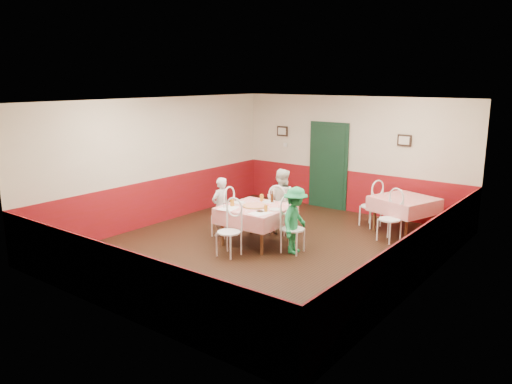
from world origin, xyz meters
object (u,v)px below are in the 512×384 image
Objects in this scene: chair_near at (229,232)px; pizza at (255,206)px; second_table at (403,215)px; diner_right at (295,220)px; chair_second_a at (371,206)px; glass_c at (262,198)px; main_table at (256,225)px; chair_second_b at (390,220)px; diner_far at (281,201)px; beer_bottle at (272,198)px; diner_left at (221,207)px; chair_right at (293,229)px; chair_far at (280,213)px; glass_b at (266,208)px; chair_left at (223,215)px; glass_a at (232,202)px; wallet at (260,211)px.

chair_near is 1.95× the size of pizza.
second_table is 0.89× the size of diner_right.
chair_second_a reaches higher than glass_c.
pizza reaches higher than main_table.
chair_second_a is at bearing 54.88° from glass_c.
diner_far reaches higher than chair_second_b.
diner_left is (-0.98, -0.45, -0.25)m from beer_bottle.
chair_right is at bearing 2.92° from pizza.
chair_far and chair_second_a have the same top height.
second_table is at bearing 58.55° from glass_b.
diner_left is at bearing 172.23° from glass_b.
chair_left is 0.17m from diner_left.
glass_c is (0.21, 0.68, -0.00)m from glass_a.
chair_second_a is at bearing 62.86° from main_table.
glass_c is (-0.17, 0.45, 0.05)m from pizza.
chair_right is 1.00× the size of chair_second_a.
chair_far is 6.09× the size of glass_a.
wallet is at bearing -38.39° from pizza.
wallet is at bearing 92.25° from chair_far.
wallet is at bearing 96.79° from diner_far.
chair_left is at bearing 152.82° from glass_a.
chair_second_b is at bearing -41.08° from chair_right.
second_table is 3.28m from wallet.
glass_b is at bearing -27.12° from main_table.
chair_right is at bearing 12.56° from glass_a.
chair_near is at bearing 82.77° from diner_far.
chair_near reaches higher than second_table.
chair_second_b is 8.18× the size of wallet.
chair_right is 1.33m from glass_a.
chair_second_a is 2.51m from diner_right.
chair_second_b reaches higher than glass_b.
chair_near is at bearing 123.41° from diner_right.
glass_a reaches higher than glass_b.
chair_right is 0.73× the size of diner_left.
chair_near is at bearing 53.56° from diner_left.
chair_left is at bearing -130.08° from chair_second_b.
main_table is at bearing -129.12° from second_table.
chair_second_a is 0.73× the size of diner_left.
chair_left is 0.65× the size of diner_far.
chair_left is 1.20m from chair_near.
chair_right is 1.20m from chair_near.
diner_left is at bearing 84.64° from chair_right.
diner_left is at bearing 135.63° from chair_near.
chair_right is 1.00× the size of chair_far.
chair_second_a is at bearing -137.78° from diner_far.
pizza is 0.43m from glass_b.
main_table is at bearing -100.43° from beer_bottle.
glass_c is 0.63× the size of beer_bottle.
pizza is 0.37× the size of diner_right.
glass_b is at bearing 101.67° from diner_far.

